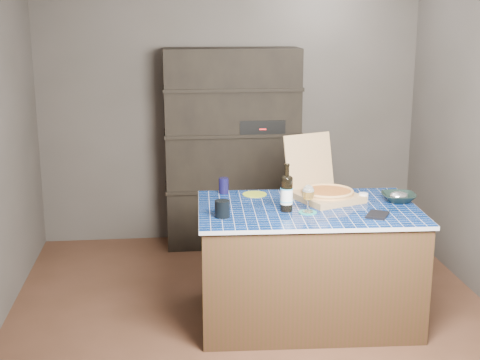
{
  "coord_description": "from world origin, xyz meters",
  "views": [
    {
      "loc": [
        -0.56,
        -4.38,
        2.11
      ],
      "look_at": [
        -0.09,
        0.0,
        0.99
      ],
      "focal_mm": 50.0,
      "sensor_mm": 36.0,
      "label": 1
    }
  ],
  "objects": [
    {
      "name": "bowl",
      "position": [
        1.02,
        -0.03,
        0.85
      ],
      "size": [
        0.26,
        0.26,
        0.06
      ],
      "primitive_type": "imported",
      "rotation": [
        0.0,
        0.0,
        -0.11
      ],
      "color": "black",
      "rests_on": "kitchen_island"
    },
    {
      "name": "dvd_case",
      "position": [
        0.77,
        -0.35,
        0.82
      ],
      "size": [
        0.2,
        0.21,
        0.01
      ],
      "primitive_type": "cube",
      "rotation": [
        0.0,
        0.0,
        -0.51
      ],
      "color": "black",
      "rests_on": "kitchen_island"
    },
    {
      "name": "kitchen_island",
      "position": [
        0.36,
        -0.11,
        0.41
      ],
      "size": [
        1.53,
        1.01,
        0.82
      ],
      "rotation": [
        0.0,
        0.0,
        -0.05
      ],
      "color": "#43271A",
      "rests_on": "floor"
    },
    {
      "name": "room",
      "position": [
        0.0,
        0.0,
        1.25
      ],
      "size": [
        3.5,
        3.5,
        3.5
      ],
      "color": "brown",
      "rests_on": "ground"
    },
    {
      "name": "wine_glass",
      "position": [
        0.33,
        -0.23,
        0.95
      ],
      "size": [
        0.08,
        0.08,
        0.19
      ],
      "color": "white",
      "rests_on": "teal_trivet"
    },
    {
      "name": "shelving_unit",
      "position": [
        0.0,
        1.53,
        0.9
      ],
      "size": [
        1.2,
        0.41,
        1.8
      ],
      "color": "black",
      "rests_on": "floor"
    },
    {
      "name": "pizza_box",
      "position": [
        0.52,
        0.08,
        0.88
      ],
      "size": [
        0.55,
        0.6,
        0.43
      ],
      "rotation": [
        0.0,
        0.0,
        0.39
      ],
      "color": "#A18353",
      "rests_on": "kitchen_island"
    },
    {
      "name": "foil_contents",
      "position": [
        1.02,
        -0.03,
        0.86
      ],
      "size": [
        0.13,
        0.11,
        0.06
      ],
      "primitive_type": "ellipsoid",
      "color": "silver",
      "rests_on": "bowl"
    },
    {
      "name": "mead_bottle",
      "position": [
        0.2,
        -0.18,
        0.94
      ],
      "size": [
        0.09,
        0.09,
        0.32
      ],
      "color": "black",
      "rests_on": "kitchen_island"
    },
    {
      "name": "green_trivet",
      "position": [
        0.04,
        0.25,
        0.82
      ],
      "size": [
        0.18,
        0.18,
        0.01
      ],
      "primitive_type": "cylinder",
      "color": "#ABBE28",
      "rests_on": "kitchen_island"
    },
    {
      "name": "navy_cup",
      "position": [
        -0.18,
        0.31,
        0.87
      ],
      "size": [
        0.07,
        0.07,
        0.11
      ],
      "primitive_type": "cylinder",
      "color": "black",
      "rests_on": "kitchen_island"
    },
    {
      "name": "teal_trivet",
      "position": [
        0.33,
        -0.23,
        0.82
      ],
      "size": [
        0.12,
        0.12,
        0.01
      ],
      "primitive_type": "cylinder",
      "color": "#187D76",
      "rests_on": "kitchen_island"
    },
    {
      "name": "white_jar",
      "position": [
        0.78,
        -0.0,
        0.85
      ],
      "size": [
        0.07,
        0.07,
        0.06
      ],
      "primitive_type": "cylinder",
      "color": "white",
      "rests_on": "kitchen_island"
    },
    {
      "name": "tumbler",
      "position": [
        -0.24,
        -0.27,
        0.87
      ],
      "size": [
        0.1,
        0.1,
        0.11
      ],
      "primitive_type": "cylinder",
      "color": "black",
      "rests_on": "kitchen_island"
    }
  ]
}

